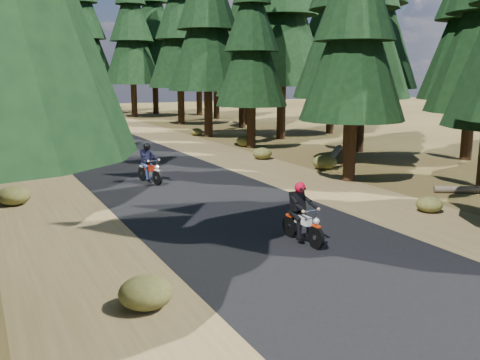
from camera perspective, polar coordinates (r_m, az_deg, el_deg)
name	(u,v)px	position (r m, az deg, el deg)	size (l,w,h in m)	color
ground	(267,233)	(13.53, 2.86, -5.69)	(120.00, 120.00, 0.00)	#423417
road	(193,194)	(17.90, -5.03, -1.47)	(6.00, 100.00, 0.01)	black
shoulder_l	(48,209)	(16.82, -19.77, -2.95)	(3.20, 100.00, 0.01)	brown
shoulder_r	(308,181)	(20.01, 7.30, -0.16)	(3.20, 100.00, 0.01)	brown
pine_forest	(86,3)	(33.15, -16.14, 17.72)	(34.59, 55.08, 16.32)	black
log_near	(333,155)	(25.75, 9.93, 2.68)	(0.32, 0.32, 5.06)	#4C4233
understory_shrubs	(178,166)	(21.60, -6.65, 1.46)	(15.68, 31.27, 0.66)	#474C1E
rider_lead	(303,223)	(12.72, 6.70, -4.59)	(0.55, 1.63, 1.44)	white
rider_follow	(150,170)	(19.74, -9.62, 1.06)	(0.84, 1.71, 1.46)	maroon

